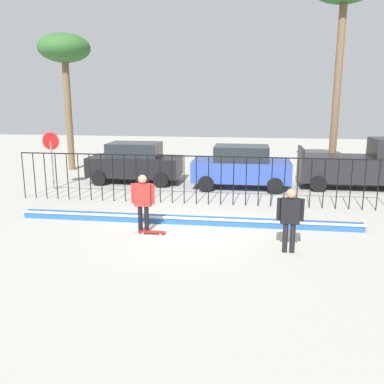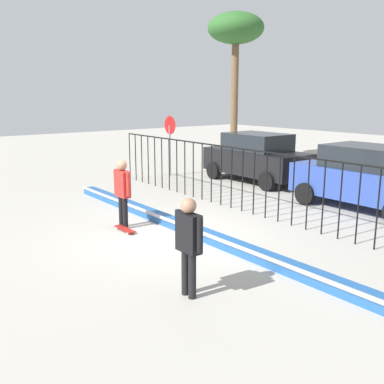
{
  "view_description": "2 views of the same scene",
  "coord_description": "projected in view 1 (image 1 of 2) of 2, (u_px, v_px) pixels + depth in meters",
  "views": [
    {
      "loc": [
        2.02,
        -12.07,
        3.98
      ],
      "look_at": [
        0.17,
        0.74,
        1.0
      ],
      "focal_mm": 38.6,
      "sensor_mm": 36.0,
      "label": 1
    },
    {
      "loc": [
        8.61,
        -5.79,
        3.34
      ],
      "look_at": [
        -0.23,
        1.03,
        0.89
      ],
      "focal_mm": 41.32,
      "sensor_mm": 36.0,
      "label": 2
    }
  ],
  "objects": [
    {
      "name": "stop_sign",
      "position": [
        52.0,
        153.0,
        17.98
      ],
      "size": [
        0.76,
        0.07,
        2.5
      ],
      "color": "slate",
      "rests_on": "ground"
    },
    {
      "name": "parked_car_black",
      "position": [
        135.0,
        162.0,
        19.52
      ],
      "size": [
        4.3,
        2.12,
        1.9
      ],
      "rotation": [
        0.0,
        0.0,
        0.01
      ],
      "color": "black",
      "rests_on": "ground"
    },
    {
      "name": "parked_car_blue",
      "position": [
        241.0,
        167.0,
        18.32
      ],
      "size": [
        4.3,
        2.12,
        1.9
      ],
      "rotation": [
        0.0,
        0.0,
        -0.04
      ],
      "color": "#2D479E",
      "rests_on": "ground"
    },
    {
      "name": "pickup_truck",
      "position": [
        359.0,
        165.0,
        18.22
      ],
      "size": [
        4.7,
        2.12,
        2.24
      ],
      "rotation": [
        0.0,
        0.0,
        0.05
      ],
      "color": "black",
      "rests_on": "ground"
    },
    {
      "name": "skateboard",
      "position": [
        152.0,
        232.0,
        12.29
      ],
      "size": [
        0.8,
        0.2,
        0.07
      ],
      "rotation": [
        0.0,
        0.0,
        -0.18
      ],
      "color": "#A51E19",
      "rests_on": "ground"
    },
    {
      "name": "palm_tree_short",
      "position": [
        65.0,
        52.0,
        21.82
      ],
      "size": [
        2.73,
        2.73,
        7.27
      ],
      "color": "brown",
      "rests_on": "ground"
    },
    {
      "name": "ground_plane",
      "position": [
        183.0,
        228.0,
        12.81
      ],
      "size": [
        60.0,
        60.0,
        0.0
      ],
      "primitive_type": "plane",
      "color": "#ADA89E"
    },
    {
      "name": "perimeter_fence",
      "position": [
        196.0,
        175.0,
        15.51
      ],
      "size": [
        14.04,
        0.04,
        1.86
      ],
      "color": "black",
      "rests_on": "ground"
    },
    {
      "name": "bowl_coping_ledge",
      "position": [
        186.0,
        220.0,
        13.29
      ],
      "size": [
        11.0,
        0.41,
        0.27
      ],
      "color": "#235699",
      "rests_on": "ground"
    },
    {
      "name": "skateboarder",
      "position": [
        143.0,
        198.0,
        12.24
      ],
      "size": [
        0.71,
        0.27,
        1.76
      ],
      "rotation": [
        0.0,
        0.0,
        0.03
      ],
      "color": "black",
      "rests_on": "ground"
    },
    {
      "name": "camera_operator",
      "position": [
        290.0,
        215.0,
        10.63
      ],
      "size": [
        0.69,
        0.26,
        1.72
      ],
      "rotation": [
        0.0,
        0.0,
        2.28
      ],
      "color": "black",
      "rests_on": "ground"
    }
  ]
}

